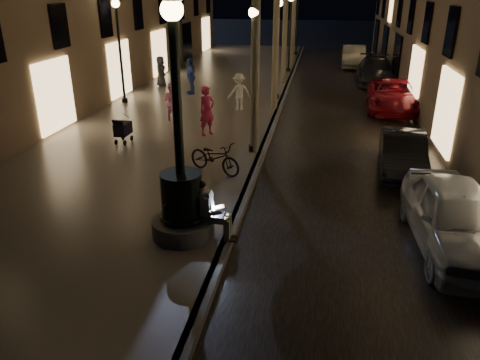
% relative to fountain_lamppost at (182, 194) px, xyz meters
% --- Properties ---
extents(ground, '(120.00, 120.00, 0.00)m').
position_rel_fountain_lamppost_xyz_m(ground, '(1.00, 13.00, -1.21)').
color(ground, black).
rests_on(ground, ground).
extents(cobble_lane, '(6.00, 45.00, 0.02)m').
position_rel_fountain_lamppost_xyz_m(cobble_lane, '(4.00, 13.00, -1.20)').
color(cobble_lane, black).
rests_on(cobble_lane, ground).
extents(promenade, '(8.00, 45.00, 0.20)m').
position_rel_fountain_lamppost_xyz_m(promenade, '(-3.00, 13.00, -1.11)').
color(promenade, slate).
rests_on(promenade, ground).
extents(curb_strip, '(0.25, 45.00, 0.20)m').
position_rel_fountain_lamppost_xyz_m(curb_strip, '(1.00, 13.00, -1.11)').
color(curb_strip, '#59595B').
rests_on(curb_strip, ground).
extents(fountain_lamppost, '(1.40, 1.40, 5.21)m').
position_rel_fountain_lamppost_xyz_m(fountain_lamppost, '(0.00, 0.00, 0.00)').
color(fountain_lamppost, '#59595B').
rests_on(fountain_lamppost, promenade).
extents(seated_man_laptop, '(0.98, 0.33, 1.35)m').
position_rel_fountain_lamppost_xyz_m(seated_man_laptop, '(0.61, 0.00, -0.30)').
color(seated_man_laptop, gray).
rests_on(seated_man_laptop, promenade).
extents(lamp_curb_a, '(0.36, 0.36, 4.81)m').
position_rel_fountain_lamppost_xyz_m(lamp_curb_a, '(0.70, 6.00, 2.02)').
color(lamp_curb_a, black).
rests_on(lamp_curb_a, promenade).
extents(lamp_curb_b, '(0.36, 0.36, 4.81)m').
position_rel_fountain_lamppost_xyz_m(lamp_curb_b, '(0.70, 14.00, 2.02)').
color(lamp_curb_b, black).
rests_on(lamp_curb_b, promenade).
extents(lamp_curb_c, '(0.36, 0.36, 4.81)m').
position_rel_fountain_lamppost_xyz_m(lamp_curb_c, '(0.70, 22.00, 2.02)').
color(lamp_curb_c, black).
rests_on(lamp_curb_c, promenade).
extents(lamp_curb_d, '(0.36, 0.36, 4.81)m').
position_rel_fountain_lamppost_xyz_m(lamp_curb_d, '(0.70, 30.00, 2.02)').
color(lamp_curb_d, black).
rests_on(lamp_curb_d, promenade).
extents(lamp_left_b, '(0.36, 0.36, 4.81)m').
position_rel_fountain_lamppost_xyz_m(lamp_left_b, '(-6.40, 12.00, 2.02)').
color(lamp_left_b, black).
rests_on(lamp_left_b, promenade).
extents(lamp_left_c, '(0.36, 0.36, 4.81)m').
position_rel_fountain_lamppost_xyz_m(lamp_left_c, '(-6.40, 22.00, 2.02)').
color(lamp_left_c, black).
rests_on(lamp_left_c, promenade).
extents(stroller, '(0.45, 1.00, 1.02)m').
position_rel_fountain_lamppost_xyz_m(stroller, '(-3.97, 6.08, -0.50)').
color(stroller, black).
rests_on(stroller, promenade).
extents(car_front, '(1.96, 4.46, 1.49)m').
position_rel_fountain_lamppost_xyz_m(car_front, '(5.94, 0.80, -0.47)').
color(car_front, '#A7ACAF').
rests_on(car_front, ground).
extents(car_second, '(1.57, 3.80, 1.22)m').
position_rel_fountain_lamppost_xyz_m(car_second, '(5.48, 5.41, -0.60)').
color(car_second, black).
rests_on(car_second, ground).
extents(car_third, '(2.59, 5.10, 1.38)m').
position_rel_fountain_lamppost_xyz_m(car_third, '(6.20, 13.39, -0.52)').
color(car_third, maroon).
rests_on(car_third, ground).
extents(car_rear, '(2.22, 5.11, 1.47)m').
position_rel_fountain_lamppost_xyz_m(car_rear, '(5.99, 19.99, -0.48)').
color(car_rear, '#2F2E33').
rests_on(car_rear, ground).
extents(car_fifth, '(1.70, 4.55, 1.48)m').
position_rel_fountain_lamppost_xyz_m(car_fifth, '(5.00, 25.70, -0.47)').
color(car_fifth, '#A0A09B').
rests_on(car_fifth, ground).
extents(pedestrian_red, '(0.76, 0.79, 1.83)m').
position_rel_fountain_lamppost_xyz_m(pedestrian_red, '(-1.25, 7.55, -0.10)').
color(pedestrian_red, '#C22651').
rests_on(pedestrian_red, promenade).
extents(pedestrian_pink, '(0.92, 0.83, 1.55)m').
position_rel_fountain_lamppost_xyz_m(pedestrian_pink, '(-3.16, 9.29, -0.23)').
color(pedestrian_pink, pink).
rests_on(pedestrian_pink, promenade).
extents(pedestrian_white, '(1.21, 1.01, 1.63)m').
position_rel_fountain_lamppost_xyz_m(pedestrian_white, '(-0.73, 11.51, -0.20)').
color(pedestrian_white, white).
rests_on(pedestrian_white, promenade).
extents(pedestrian_blue, '(0.97, 1.14, 1.83)m').
position_rel_fountain_lamppost_xyz_m(pedestrian_blue, '(-3.74, 14.37, -0.10)').
color(pedestrian_blue, '#2A429B').
rests_on(pedestrian_blue, promenade).
extents(pedestrian_dark, '(0.53, 0.81, 1.64)m').
position_rel_fountain_lamppost_xyz_m(pedestrian_dark, '(-5.88, 15.95, -0.19)').
color(pedestrian_dark, '#36373B').
rests_on(pedestrian_dark, promenade).
extents(bicycle, '(1.92, 1.39, 0.96)m').
position_rel_fountain_lamppost_xyz_m(bicycle, '(-0.13, 3.85, -0.53)').
color(bicycle, black).
rests_on(bicycle, promenade).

